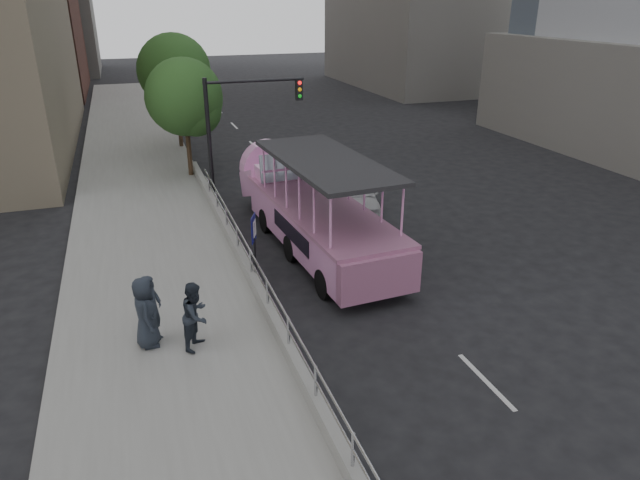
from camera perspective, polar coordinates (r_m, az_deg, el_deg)
The scene contains 13 objects.
ground at distance 14.93m, azimuth 8.69°, elevation -10.16°, with size 160.00×160.00×0.00m, color black.
sidewalk at distance 22.41m, azimuth -16.76°, elevation 1.23°, with size 5.50×80.00×0.30m, color #979893.
kerb_wall at distance 15.32m, azimuth -5.21°, elevation -6.92°, with size 0.24×30.00×0.36m, color gray.
guardrail at distance 15.00m, azimuth -5.30°, elevation -4.72°, with size 0.07×22.00×0.71m.
duck_boat at distance 20.03m, azimuth -1.05°, elevation 3.10°, with size 3.18×10.46×3.43m.
car at distance 23.56m, azimuth 3.84°, elevation 4.55°, with size 1.53×3.80×1.30m, color silver.
pedestrian_near at distance 14.42m, azimuth -16.42°, elevation -6.65°, with size 0.65×0.43×1.79m, color #242B35.
pedestrian_mid at distance 13.98m, azimuth -12.30°, elevation -7.36°, with size 0.83×0.65×1.71m, color #242B35.
pedestrian_far at distance 14.31m, azimuth -17.05°, elevation -6.94°, with size 0.88×0.58×1.81m, color #242B35.
parking_sign at distance 16.57m, azimuth -6.58°, elevation -0.39°, with size 0.24×0.51×2.44m.
traffic_signal at distance 24.29m, azimuth -8.33°, elevation 11.88°, with size 4.20×0.32×5.20m.
street_tree_near at distance 27.36m, azimuth -13.18°, elevation 13.46°, with size 3.52×3.52×5.72m.
street_tree_far at distance 33.23m, azimuth -14.16°, elevation 15.83°, with size 3.97×3.97×6.45m.
Camera 1 is at (-6.09, -10.95, 8.11)m, focal length 32.00 mm.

